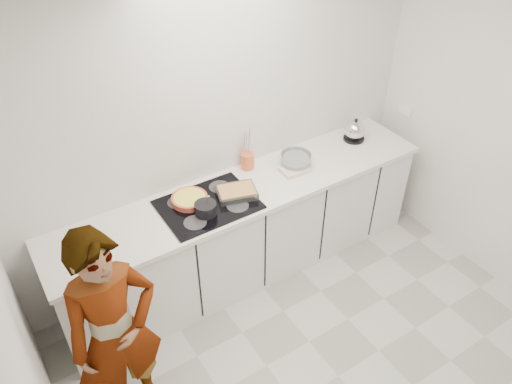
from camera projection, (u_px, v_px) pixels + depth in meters
floor at (338, 376)px, 3.67m from camera, size 3.60×3.20×0.00m
ceiling at (402, 24)px, 2.08m from camera, size 3.60×3.20×0.00m
wall_back at (224, 129)px, 3.94m from camera, size 3.60×0.00×2.60m
base_cabinets at (246, 233)px, 4.25m from camera, size 3.20×0.58×0.87m
countertop at (246, 191)px, 3.97m from camera, size 3.24×0.64×0.04m
hob at (208, 205)px, 3.80m from camera, size 0.72×0.54×0.01m
tart_dish at (190, 199)px, 3.80m from camera, size 0.31×0.31×0.05m
saucepan at (206, 209)px, 3.67m from camera, size 0.18×0.18×0.16m
baking_dish at (236, 192)px, 3.86m from camera, size 0.35×0.30×0.06m
mixing_bowl at (296, 161)px, 4.18m from camera, size 0.29×0.29×0.12m
tea_towel at (294, 170)px, 4.14m from camera, size 0.23×0.18×0.04m
kettle at (355, 131)px, 4.50m from camera, size 0.24×0.24×0.22m
utensil_crock at (247, 161)px, 4.15m from camera, size 0.13×0.13×0.14m
cook at (115, 334)px, 3.01m from camera, size 0.60×0.42×1.59m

